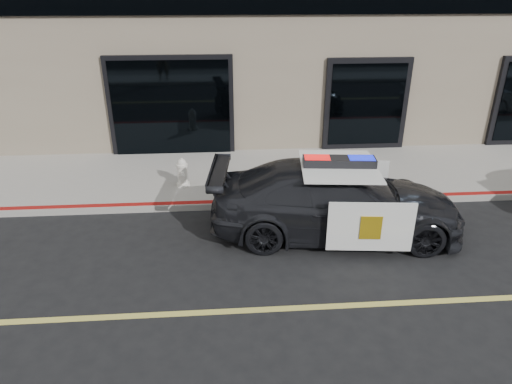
{
  "coord_description": "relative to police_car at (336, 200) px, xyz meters",
  "views": [
    {
      "loc": [
        0.42,
        -5.62,
        4.62
      ],
      "look_at": [
        1.0,
        2.2,
        1.0
      ],
      "focal_mm": 32.0,
      "sensor_mm": 36.0,
      "label": 1
    }
  ],
  "objects": [
    {
      "name": "ground",
      "position": [
        -2.59,
        -2.31,
        -0.72
      ],
      "size": [
        120.0,
        120.0,
        0.0
      ],
      "primitive_type": "plane",
      "color": "black",
      "rests_on": "ground"
    },
    {
      "name": "police_car",
      "position": [
        0.0,
        0.0,
        0.0
      ],
      "size": [
        3.01,
        5.33,
        1.61
      ],
      "color": "black",
      "rests_on": "ground"
    },
    {
      "name": "fire_hydrant",
      "position": [
        -3.18,
        2.22,
        -0.24
      ],
      "size": [
        0.32,
        0.44,
        0.7
      ],
      "color": "white",
      "rests_on": "sidewalk_n"
    },
    {
      "name": "sidewalk_n",
      "position": [
        -2.59,
        2.94,
        -0.65
      ],
      "size": [
        60.0,
        3.5,
        0.15
      ],
      "primitive_type": "cube",
      "color": "gray",
      "rests_on": "ground"
    }
  ]
}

